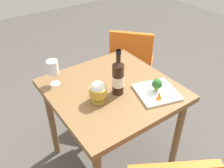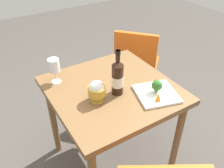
{
  "view_description": "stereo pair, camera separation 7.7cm",
  "coord_description": "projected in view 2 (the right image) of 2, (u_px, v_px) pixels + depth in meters",
  "views": [
    {
      "loc": [
        1.05,
        -0.74,
        1.7
      ],
      "look_at": [
        0.0,
        0.0,
        0.79
      ],
      "focal_mm": 38.21,
      "sensor_mm": 36.0,
      "label": 1
    },
    {
      "loc": [
        1.1,
        -0.68,
        1.7
      ],
      "look_at": [
        0.0,
        0.0,
        0.79
      ],
      "focal_mm": 38.21,
      "sensor_mm": 36.0,
      "label": 2
    }
  ],
  "objects": [
    {
      "name": "broccoli_floret",
      "position": [
        157.0,
        86.0,
        1.5
      ],
      "size": [
        0.07,
        0.07,
        0.09
      ],
      "color": "#729E4C",
      "rests_on": "serving_plate"
    },
    {
      "name": "serving_plate",
      "position": [
        156.0,
        94.0,
        1.53
      ],
      "size": [
        0.31,
        0.31,
        0.02
      ],
      "rotation": [
        0.0,
        0.0,
        -0.28
      ],
      "color": "white",
      "rests_on": "dining_table"
    },
    {
      "name": "dining_table",
      "position": [
        112.0,
        99.0,
        1.66
      ],
      "size": [
        0.81,
        0.81,
        0.76
      ],
      "color": "brown",
      "rests_on": "ground_plane"
    },
    {
      "name": "carrot_garnish_left",
      "position": [
        155.0,
        82.0,
        1.57
      ],
      "size": [
        0.03,
        0.03,
        0.06
      ],
      "color": "orange",
      "rests_on": "serving_plate"
    },
    {
      "name": "rice_bowl",
      "position": [
        97.0,
        91.0,
        1.45
      ],
      "size": [
        0.11,
        0.11,
        0.14
      ],
      "color": "gold",
      "rests_on": "dining_table"
    },
    {
      "name": "wine_bottle",
      "position": [
        118.0,
        77.0,
        1.48
      ],
      "size": [
        0.08,
        0.08,
        0.31
      ],
      "color": "black",
      "rests_on": "dining_table"
    },
    {
      "name": "ground_plane",
      "position": [
        112.0,
        159.0,
        2.03
      ],
      "size": [
        8.0,
        8.0,
        0.0
      ],
      "primitive_type": "plane",
      "color": "#4C4742"
    },
    {
      "name": "wine_glass",
      "position": [
        54.0,
        66.0,
        1.58
      ],
      "size": [
        0.08,
        0.08,
        0.18
      ],
      "color": "white",
      "rests_on": "dining_table"
    },
    {
      "name": "chair_by_wall",
      "position": [
        136.0,
        61.0,
        2.35
      ],
      "size": [
        0.56,
        0.56,
        0.85
      ],
      "rotation": [
        0.0,
        0.0,
        0.73
      ],
      "color": "orange",
      "rests_on": "ground_plane"
    },
    {
      "name": "carrot_garnish_right",
      "position": [
        158.0,
        97.0,
        1.44
      ],
      "size": [
        0.04,
        0.04,
        0.06
      ],
      "color": "orange",
      "rests_on": "serving_plate"
    }
  ]
}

